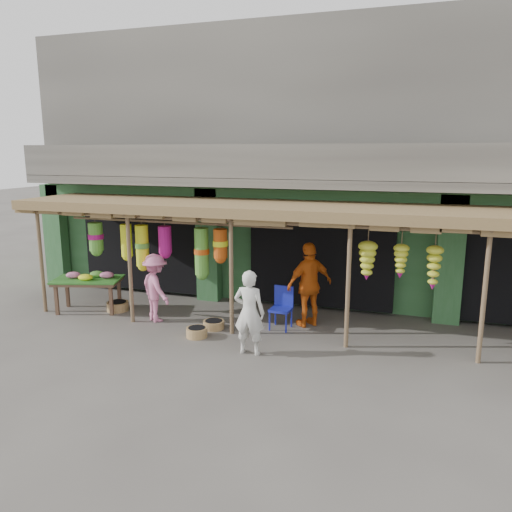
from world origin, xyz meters
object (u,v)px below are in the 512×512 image
(person_front, at_px, (249,313))
(person_shopper, at_px, (156,288))
(flower_table, at_px, (89,280))
(person_vendor, at_px, (310,285))
(blue_chair, at_px, (282,305))

(person_front, distance_m, person_shopper, 2.97)
(flower_table, height_order, person_shopper, person_shopper)
(person_vendor, xyz_separation_m, person_shopper, (-3.50, -0.78, -0.17))
(blue_chair, height_order, person_shopper, person_shopper)
(flower_table, bearing_deg, person_shopper, -21.19)
(person_front, bearing_deg, flower_table, -16.09)
(flower_table, relative_size, blue_chair, 1.92)
(blue_chair, distance_m, person_front, 1.69)
(person_front, relative_size, person_vendor, 0.87)
(person_vendor, height_order, person_shopper, person_vendor)
(flower_table, distance_m, person_front, 4.89)
(person_vendor, bearing_deg, person_shopper, -31.81)
(person_front, bearing_deg, blue_chair, -97.71)
(flower_table, relative_size, person_vendor, 0.94)
(person_shopper, bearing_deg, person_vendor, -132.59)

